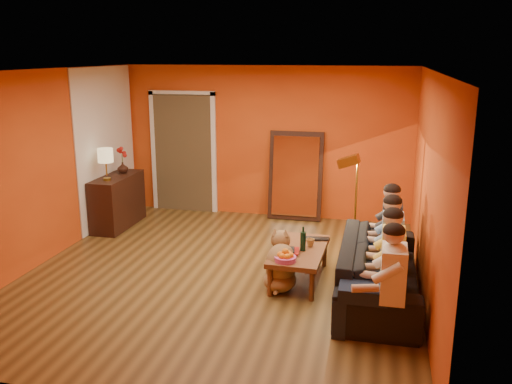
% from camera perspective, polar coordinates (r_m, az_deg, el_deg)
% --- Properties ---
extents(room_shell, '(5.00, 5.50, 2.60)m').
position_cam_1_polar(room_shell, '(7.12, -2.98, 2.24)').
color(room_shell, brown).
rests_on(room_shell, ground).
extents(white_accent, '(0.02, 1.90, 2.58)m').
position_cam_1_polar(white_accent, '(9.32, -15.47, 4.66)').
color(white_accent, white).
rests_on(white_accent, wall_left).
extents(doorway_recess, '(1.06, 0.30, 2.10)m').
position_cam_1_polar(doorway_recess, '(9.93, -7.39, 4.17)').
color(doorway_recess, '#3F2D19').
rests_on(doorway_recess, floor).
extents(door_jamb_left, '(0.08, 0.06, 2.20)m').
position_cam_1_polar(door_jamb_left, '(10.03, -10.69, 4.15)').
color(door_jamb_left, white).
rests_on(door_jamb_left, wall_back).
extents(door_jamb_right, '(0.08, 0.06, 2.20)m').
position_cam_1_polar(door_jamb_right, '(9.63, -4.45, 3.93)').
color(door_jamb_right, white).
rests_on(door_jamb_right, wall_back).
extents(door_header, '(1.22, 0.06, 0.08)m').
position_cam_1_polar(door_header, '(9.68, -7.85, 10.29)').
color(door_header, white).
rests_on(door_header, wall_back).
extents(mirror_frame, '(0.92, 0.27, 1.51)m').
position_cam_1_polar(mirror_frame, '(9.28, 4.19, 1.71)').
color(mirror_frame, '#331611').
rests_on(mirror_frame, floor).
extents(mirror_glass, '(0.78, 0.21, 1.35)m').
position_cam_1_polar(mirror_glass, '(9.24, 4.15, 1.65)').
color(mirror_glass, white).
rests_on(mirror_glass, mirror_frame).
extents(sideboard, '(0.44, 1.18, 0.85)m').
position_cam_1_polar(sideboard, '(9.22, -14.35, -0.95)').
color(sideboard, '#331611').
rests_on(sideboard, floor).
extents(table_lamp, '(0.24, 0.24, 0.51)m').
position_cam_1_polar(table_lamp, '(8.81, -15.51, 2.81)').
color(table_lamp, beige).
rests_on(table_lamp, sideboard).
extents(sofa, '(2.29, 0.90, 0.67)m').
position_cam_1_polar(sofa, '(6.59, 12.80, -7.93)').
color(sofa, black).
rests_on(sofa, floor).
extents(coffee_table, '(0.65, 1.24, 0.42)m').
position_cam_1_polar(coffee_table, '(6.92, 4.56, -7.61)').
color(coffee_table, brown).
rests_on(coffee_table, floor).
extents(floor_lamp, '(0.32, 0.27, 1.44)m').
position_cam_1_polar(floor_lamp, '(7.60, 10.43, -1.71)').
color(floor_lamp, '#AE9533').
rests_on(floor_lamp, floor).
extents(dog, '(0.51, 0.68, 0.73)m').
position_cam_1_polar(dog, '(6.62, 2.64, -7.20)').
color(dog, '#956443').
rests_on(dog, floor).
extents(person_far_left, '(0.70, 0.44, 1.22)m').
position_cam_1_polar(person_far_left, '(5.57, 14.19, -9.25)').
color(person_far_left, white).
rests_on(person_far_left, sofa).
extents(person_mid_left, '(0.70, 0.44, 1.22)m').
position_cam_1_polar(person_mid_left, '(6.08, 14.13, -7.19)').
color(person_mid_left, '#FFD854').
rests_on(person_mid_left, sofa).
extents(person_mid_right, '(0.70, 0.44, 1.22)m').
position_cam_1_polar(person_mid_right, '(6.59, 14.08, -5.45)').
color(person_mid_right, '#8EB5DC').
rests_on(person_mid_right, sofa).
extents(person_far_right, '(0.70, 0.44, 1.22)m').
position_cam_1_polar(person_far_right, '(7.11, 14.04, -3.97)').
color(person_far_right, '#303135').
rests_on(person_far_right, sofa).
extents(fruit_bowl, '(0.26, 0.26, 0.16)m').
position_cam_1_polar(fruit_bowl, '(6.42, 3.11, -6.62)').
color(fruit_bowl, '#D44A9A').
rests_on(fruit_bowl, coffee_table).
extents(wine_bottle, '(0.07, 0.07, 0.31)m').
position_cam_1_polar(wine_bottle, '(6.74, 4.98, -4.92)').
color(wine_bottle, black).
rests_on(wine_bottle, coffee_table).
extents(tumbler, '(0.11, 0.11, 0.10)m').
position_cam_1_polar(tumbler, '(6.93, 5.74, -5.32)').
color(tumbler, '#B27F3F').
rests_on(tumbler, coffee_table).
extents(laptop, '(0.33, 0.24, 0.02)m').
position_cam_1_polar(laptop, '(7.15, 6.45, -5.02)').
color(laptop, black).
rests_on(laptop, coffee_table).
extents(book_lower, '(0.21, 0.25, 0.02)m').
position_cam_1_polar(book_lower, '(6.69, 2.80, -6.37)').
color(book_lower, '#331611').
rests_on(book_lower, coffee_table).
extents(book_mid, '(0.22, 0.28, 0.02)m').
position_cam_1_polar(book_mid, '(6.69, 2.90, -6.19)').
color(book_mid, '#A91813').
rests_on(book_mid, book_lower).
extents(book_upper, '(0.18, 0.22, 0.02)m').
position_cam_1_polar(book_upper, '(6.66, 2.79, -6.08)').
color(book_upper, black).
rests_on(book_upper, book_mid).
extents(vase, '(0.17, 0.17, 0.18)m').
position_cam_1_polar(vase, '(9.32, -13.85, 2.51)').
color(vase, '#331611').
rests_on(vase, sideboard).
extents(flowers, '(0.17, 0.17, 0.45)m').
position_cam_1_polar(flowers, '(9.27, -13.94, 4.04)').
color(flowers, '#A91813').
rests_on(flowers, vase).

